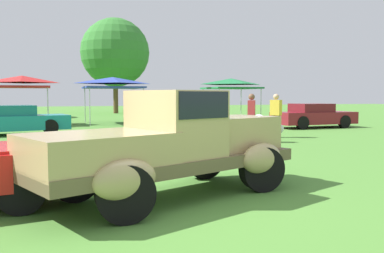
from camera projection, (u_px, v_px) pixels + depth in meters
The scene contains 10 objects.
ground_plane at pixel (169, 200), 6.43m from camera, with size 120.00×120.00×0.00m, color #4C8433.
feature_pickup_truck at pixel (171, 143), 6.58m from camera, with size 4.70×3.03×1.70m.
show_car_teal at pixel (14, 120), 17.12m from camera, with size 4.46×2.49×1.22m.
show_car_burgundy at pixel (314, 116), 20.94m from camera, with size 4.27×1.84×1.22m.
spectator_between_cars at pixel (251, 116), 14.31m from camera, with size 0.41×0.47×1.69m.
spectator_by_row at pixel (276, 114), 15.96m from camera, with size 0.41×0.47×1.69m.
canopy_tent_left_field at pixel (22, 81), 22.41m from camera, with size 2.87×2.87×2.71m.
canopy_tent_center_field at pixel (113, 82), 24.19m from camera, with size 3.30×3.30×2.71m.
canopy_tent_right_field at pixel (231, 83), 26.10m from camera, with size 3.07×3.07×2.71m.
treeline_center at pixel (115, 53), 37.82m from camera, with size 6.25×6.25×8.70m.
Camera 1 is at (-1.76, -6.09, 1.62)m, focal length 38.67 mm.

